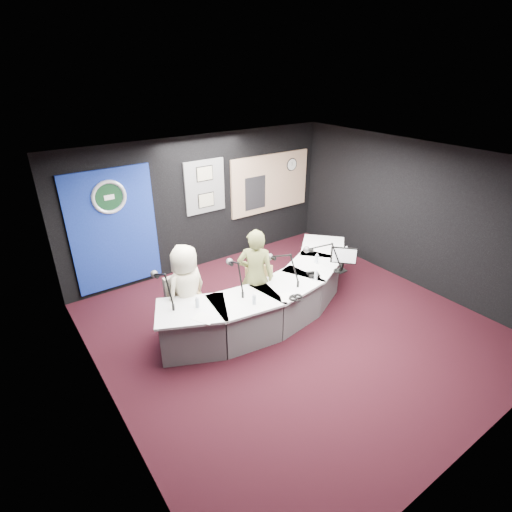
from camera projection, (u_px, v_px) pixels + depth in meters
ground at (293, 328)px, 6.79m from camera, size 6.00×6.00×0.00m
ceiling at (301, 164)px, 5.55m from camera, size 6.00×6.00×0.02m
wall_back at (203, 203)px, 8.36m from camera, size 6.00×0.02×2.80m
wall_front at (493, 361)px, 3.97m from camera, size 6.00×0.02×2.80m
wall_left at (99, 320)px, 4.61m from camera, size 0.02×6.00×2.80m
wall_right at (414, 215)px, 7.73m from camera, size 0.02×6.00×2.80m
broadcast_desk at (271, 296)px, 7.00m from camera, size 4.50×1.90×0.75m
backdrop_panel at (114, 230)px, 7.42m from camera, size 1.60×0.05×2.30m
agency_seal at (109, 197)px, 7.10m from camera, size 0.63×0.07×0.63m
seal_center at (109, 197)px, 7.11m from camera, size 0.48×0.01×0.48m
pinboard at (205, 187)px, 8.21m from camera, size 0.90×0.04×1.10m
framed_photo_upper at (205, 174)px, 8.07m from camera, size 0.34×0.02×0.27m
framed_photo_lower at (206, 200)px, 8.31m from camera, size 0.34×0.02×0.27m
booth_window_frame at (270, 183)px, 9.18m from camera, size 2.12×0.06×1.32m
booth_glow at (271, 183)px, 9.18m from camera, size 2.00×0.02×1.20m
equipment_rack at (255, 193)px, 8.99m from camera, size 0.55×0.02×0.75m
wall_clock at (292, 165)px, 9.32m from camera, size 0.28×0.01×0.28m
armchair_left at (188, 306)px, 6.48m from camera, size 0.58×0.58×1.01m
armchair_right at (256, 296)px, 6.84m from camera, size 0.74×0.74×0.93m
draped_jacket at (179, 294)px, 6.60m from camera, size 0.50×0.11×0.70m
person_man at (187, 291)px, 6.36m from camera, size 0.88×0.69×1.57m
person_woman at (256, 276)px, 6.67m from camera, size 0.73×0.71×1.69m
computer_monitor at (343, 255)px, 6.88m from camera, size 0.33×0.35×0.31m
desk_phone at (314, 275)px, 6.86m from camera, size 0.23×0.21×0.05m
headphones_near at (339, 270)px, 7.02m from camera, size 0.21×0.21×0.04m
headphones_far at (296, 297)px, 6.22m from camera, size 0.22×0.22×0.04m
paper_stack at (204, 318)px, 5.75m from camera, size 0.34×0.38×0.00m
notepad at (287, 297)px, 6.25m from camera, size 0.31×0.33×0.00m
boom_mic_a at (163, 284)px, 6.03m from camera, size 0.16×0.74×0.60m
boom_mic_b at (236, 272)px, 6.38m from camera, size 0.26×0.72×0.60m
boom_mic_c at (284, 265)px, 6.60m from camera, size 0.24×0.73×0.60m
boom_mic_d at (324, 254)px, 6.96m from camera, size 0.46×0.64×0.60m
water_bottles at (287, 277)px, 6.64m from camera, size 3.20×0.52×0.18m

